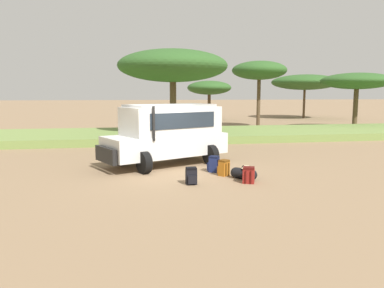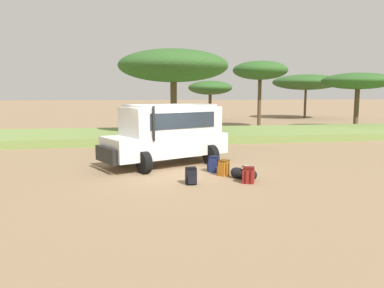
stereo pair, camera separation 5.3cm
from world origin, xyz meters
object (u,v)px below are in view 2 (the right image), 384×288
at_px(backpack_near_rear_wheel, 191,176).
at_px(acacia_tree_far_right, 306,82).
at_px(backpack_outermost, 214,164).
at_px(acacia_tree_centre_back, 260,71).
at_px(duffel_bag_low_black_case, 244,174).
at_px(acacia_tree_left_mid, 210,88).
at_px(acacia_tree_right_mid, 358,81).
at_px(backpack_beside_front_wheel, 248,175).
at_px(backpack_cluster_center, 224,168).
at_px(acacia_tree_far_left, 173,66).
at_px(safari_vehicle, 168,133).

relative_size(backpack_near_rear_wheel, acacia_tree_far_right, 0.07).
relative_size(backpack_outermost, acacia_tree_centre_back, 0.11).
height_order(duffel_bag_low_black_case, acacia_tree_left_mid, acacia_tree_left_mid).
bearing_deg(acacia_tree_right_mid, duffel_bag_low_black_case, -132.55).
xyz_separation_m(backpack_beside_front_wheel, duffel_bag_low_black_case, (0.02, 0.56, -0.07)).
bearing_deg(backpack_beside_front_wheel, duffel_bag_low_black_case, 88.30).
bearing_deg(backpack_cluster_center, acacia_tree_far_left, 91.66).
bearing_deg(acacia_tree_centre_back, acacia_tree_far_right, 48.89).
bearing_deg(backpack_outermost, acacia_tree_left_mid, 77.77).
bearing_deg(acacia_tree_left_mid, backpack_beside_front_wheel, -100.02).
relative_size(duffel_bag_low_black_case, acacia_tree_far_right, 0.10).
bearing_deg(backpack_beside_front_wheel, acacia_tree_centre_back, 69.21).
xyz_separation_m(acacia_tree_centre_back, acacia_tree_right_mid, (7.33, -2.46, -0.90)).
height_order(duffel_bag_low_black_case, acacia_tree_right_mid, acacia_tree_right_mid).
relative_size(backpack_near_rear_wheel, acacia_tree_right_mid, 0.09).
xyz_separation_m(safari_vehicle, backpack_cluster_center, (1.68, -2.41, -1.02)).
height_order(acacia_tree_left_mid, acacia_tree_far_right, acacia_tree_far_right).
height_order(backpack_cluster_center, acacia_tree_left_mid, acacia_tree_left_mid).
distance_m(backpack_near_rear_wheel, acacia_tree_left_mid, 28.79).
distance_m(safari_vehicle, backpack_beside_front_wheel, 4.34).
xyz_separation_m(acacia_tree_left_mid, acacia_tree_right_mid, (9.50, -11.68, 0.37)).
xyz_separation_m(backpack_outermost, acacia_tree_left_mid, (5.65, 26.06, 3.18)).
height_order(backpack_beside_front_wheel, acacia_tree_right_mid, acacia_tree_right_mid).
height_order(backpack_beside_front_wheel, acacia_tree_centre_back, acacia_tree_centre_back).
bearing_deg(backpack_beside_front_wheel, acacia_tree_far_left, 93.82).
distance_m(backpack_cluster_center, acacia_tree_far_right, 33.57).
bearing_deg(acacia_tree_left_mid, acacia_tree_far_right, 8.64).
height_order(backpack_cluster_center, backpack_near_rear_wheel, backpack_cluster_center).
height_order(backpack_near_rear_wheel, acacia_tree_far_left, acacia_tree_far_left).
xyz_separation_m(backpack_cluster_center, duffel_bag_low_black_case, (0.53, -0.63, -0.09)).
relative_size(acacia_tree_right_mid, acacia_tree_far_right, 0.73).
distance_m(backpack_cluster_center, duffel_bag_low_black_case, 0.83).
height_order(safari_vehicle, acacia_tree_right_mid, acacia_tree_right_mid).
relative_size(backpack_beside_front_wheel, acacia_tree_centre_back, 0.09).
distance_m(backpack_near_rear_wheel, acacia_tree_centre_back, 21.10).
bearing_deg(backpack_near_rear_wheel, acacia_tree_right_mid, 44.70).
relative_size(backpack_outermost, acacia_tree_left_mid, 0.12).
bearing_deg(safari_vehicle, backpack_cluster_center, -55.21).
bearing_deg(backpack_cluster_center, acacia_tree_left_mid, 78.49).
relative_size(backpack_cluster_center, backpack_near_rear_wheel, 1.04).
bearing_deg(safari_vehicle, acacia_tree_left_mid, 73.68).
relative_size(backpack_cluster_center, acacia_tree_far_right, 0.07).
bearing_deg(acacia_tree_far_left, acacia_tree_left_mid, 69.20).
bearing_deg(acacia_tree_far_right, backpack_cluster_center, -121.12).
relative_size(backpack_beside_front_wheel, backpack_near_rear_wheel, 0.96).
height_order(backpack_near_rear_wheel, backpack_outermost, backpack_outermost).
relative_size(safari_vehicle, acacia_tree_far_left, 0.77).
bearing_deg(duffel_bag_low_black_case, backpack_cluster_center, 130.19).
distance_m(backpack_near_rear_wheel, duffel_bag_low_black_case, 1.91).
xyz_separation_m(safari_vehicle, acacia_tree_centre_back, (9.30, 15.12, 3.45)).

